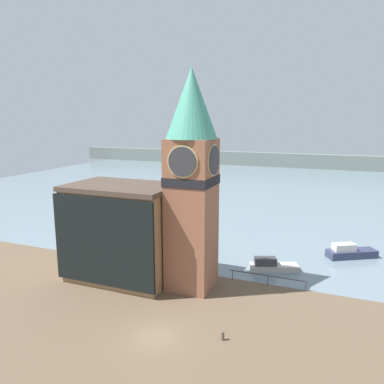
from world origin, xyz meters
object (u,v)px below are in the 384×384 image
(pier_building, at_px, (122,232))
(boat_near, at_px, (271,265))
(boat_far, at_px, (350,252))
(clock_tower, at_px, (192,176))
(mooring_bollard_near, at_px, (223,335))

(pier_building, xyz_separation_m, boat_near, (14.84, 8.03, -4.68))
(boat_far, bearing_deg, pier_building, -176.58)
(pier_building, relative_size, boat_near, 1.95)
(boat_near, bearing_deg, boat_far, 21.51)
(clock_tower, distance_m, pier_building, 10.22)
(clock_tower, bearing_deg, mooring_bollard_near, -53.92)
(pier_building, distance_m, boat_near, 17.51)
(boat_near, xyz_separation_m, mooring_bollard_near, (-1.09, -15.53, -0.11))
(mooring_bollard_near, bearing_deg, pier_building, 151.40)
(mooring_bollard_near, bearing_deg, boat_near, 86.00)
(boat_far, bearing_deg, mooring_bollard_near, -142.88)
(clock_tower, bearing_deg, pier_building, -176.03)
(pier_building, relative_size, boat_far, 1.83)
(mooring_bollard_near, bearing_deg, boat_far, 67.52)
(boat_far, bearing_deg, clock_tower, -166.07)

